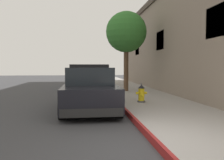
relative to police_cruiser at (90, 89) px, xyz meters
name	(u,v)px	position (x,y,z in m)	size (l,w,h in m)	color
ground_plane	(33,95)	(-3.25, 5.48, -0.84)	(33.40, 60.00, 0.20)	#353538
sidewalk_pavement	(131,91)	(2.75, 5.48, -0.66)	(3.05, 60.00, 0.17)	gray
curb_painted_edge	(107,91)	(1.19, 5.48, -0.66)	(0.08, 60.00, 0.17)	maroon
storefront_building	(220,43)	(8.10, 4.54, 2.30)	(7.90, 20.99, 6.08)	gray
police_cruiser	(90,89)	(0.00, 0.00, 0.00)	(1.94, 4.84, 1.68)	black
parked_car_silver_ahead	(87,78)	(0.00, 8.82, 0.00)	(1.94, 4.84, 1.56)	navy
fire_hydrant	(141,94)	(2.08, 0.25, -0.23)	(0.44, 0.40, 0.76)	#4C4C51
street_tree	(126,33)	(2.28, 4.71, 2.86)	(2.39, 2.39, 4.66)	brown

